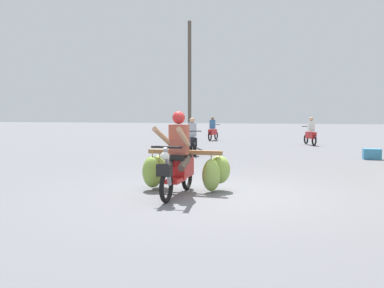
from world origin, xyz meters
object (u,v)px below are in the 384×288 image
motorbike_main_loaded (181,166)px  motorbike_distant_ahead_right (213,131)px  produce_crate (372,154)px  motorbike_distant_far_ahead (192,140)px  utility_pole (190,84)px  motorbike_distant_ahead_left (311,134)px

motorbike_main_loaded → motorbike_distant_ahead_right: bearing=100.4°
motorbike_distant_ahead_right → produce_crate: motorbike_distant_ahead_right is taller
motorbike_distant_far_ahead → motorbike_main_loaded: bearing=-76.1°
motorbike_distant_ahead_right → utility_pole: utility_pole is taller
produce_crate → motorbike_distant_far_ahead: bearing=-177.9°
motorbike_distant_ahead_left → utility_pole: utility_pole is taller
utility_pole → motorbike_distant_far_ahead: bearing=-72.8°
utility_pole → motorbike_distant_ahead_left: bearing=13.7°
motorbike_distant_ahead_left → produce_crate: bearing=-72.2°
motorbike_main_loaded → motorbike_distant_ahead_right: size_ratio=1.13×
motorbike_distant_ahead_right → produce_crate: 10.90m
produce_crate → motorbike_distant_ahead_left: bearing=107.8°
motorbike_main_loaded → motorbike_distant_ahead_left: 13.26m
motorbike_distant_ahead_right → utility_pole: (-0.38, -3.61, 2.48)m
motorbike_main_loaded → motorbike_distant_ahead_right: (-2.77, 15.17, 0.06)m
produce_crate → utility_pole: bearing=150.1°
utility_pole → produce_crate: bearing=-29.9°
motorbike_main_loaded → utility_pole: utility_pole is taller
produce_crate → utility_pole: size_ratio=0.09×
motorbike_distant_ahead_left → produce_crate: size_ratio=2.78×
motorbike_distant_ahead_right → produce_crate: size_ratio=2.89×
motorbike_distant_ahead_right → utility_pole: 4.40m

